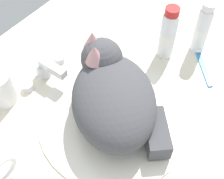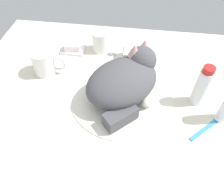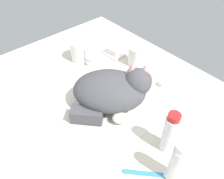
# 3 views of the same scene
# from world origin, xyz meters

# --- Properties ---
(ground_plane) EXTENTS (1.10, 0.83, 0.03)m
(ground_plane) POSITION_xyz_m (0.00, 0.00, -0.01)
(ground_plane) COLOR silver
(sink_basin) EXTENTS (0.34, 0.34, 0.01)m
(sink_basin) POSITION_xyz_m (0.00, 0.00, 0.00)
(sink_basin) COLOR white
(sink_basin) RESTS_ON ground_plane
(faucet) EXTENTS (0.14, 0.09, 0.06)m
(faucet) POSITION_xyz_m (0.00, 0.21, 0.03)
(faucet) COLOR silver
(faucet) RESTS_ON ground_plane
(cat) EXTENTS (0.30, 0.30, 0.15)m
(cat) POSITION_xyz_m (0.01, 0.01, 0.07)
(cat) COLOR #4C4C51
(cat) RESTS_ON sink_basin
(coffee_mug) EXTENTS (0.12, 0.08, 0.09)m
(coffee_mug) POSITION_xyz_m (-0.28, 0.08, 0.05)
(coffee_mug) COLOR white
(coffee_mug) RESTS_ON ground_plane
(rinse_cup) EXTENTS (0.06, 0.06, 0.08)m
(rinse_cup) POSITION_xyz_m (-0.11, 0.24, 0.04)
(rinse_cup) COLOR white
(rinse_cup) RESTS_ON ground_plane
(soap_dish) EXTENTS (0.09, 0.06, 0.01)m
(soap_dish) POSITION_xyz_m (-0.22, 0.21, 0.01)
(soap_dish) COLOR white
(soap_dish) RESTS_ON ground_plane
(soap_bar) EXTENTS (0.07, 0.05, 0.03)m
(soap_bar) POSITION_xyz_m (-0.22, 0.21, 0.03)
(soap_bar) COLOR silver
(soap_bar) RESTS_ON soap_dish
(toothpaste_bottle) EXTENTS (0.04, 0.04, 0.15)m
(toothpaste_bottle) POSITION_xyz_m (0.24, 0.01, 0.07)
(toothpaste_bottle) COLOR white
(toothpaste_bottle) RESTS_ON ground_plane
(mouthwash_bottle) EXTENTS (0.04, 0.04, 0.15)m
(mouthwash_bottle) POSITION_xyz_m (0.31, -0.05, 0.07)
(mouthwash_bottle) COLOR white
(mouthwash_bottle) RESTS_ON ground_plane
(toothbrush) EXTENTS (0.11, 0.10, 0.02)m
(toothbrush) POSITION_xyz_m (0.27, -0.09, 0.01)
(toothbrush) COLOR #388CD8
(toothbrush) RESTS_ON ground_plane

